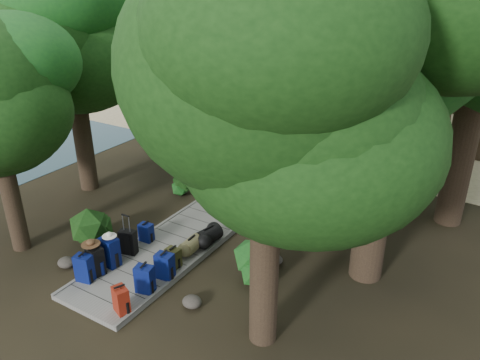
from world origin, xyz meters
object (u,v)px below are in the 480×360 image
Objects in this scene: backpack_right_a at (121,299)px; backpack_left_d at (146,231)px; backpack_left_a at (84,267)px; suitcase_on_boardwalk at (128,242)px; backpack_left_c at (110,250)px; duffel_right_khaki at (192,245)px; lone_suitcase_on_sand at (328,134)px; kayak at (283,119)px; backpack_right_c at (165,265)px; duffel_right_black at (209,235)px; sun_lounger at (421,136)px; backpack_right_b at (145,278)px; backpack_left_b at (95,259)px; backpack_right_d at (173,256)px.

backpack_left_d is at bearing 143.57° from backpack_right_a.
suitcase_on_boardwalk is at bearing 75.23° from backpack_left_a.
duffel_right_khaki is (1.34, 1.52, -0.22)m from backpack_left_c.
backpack_right_a is at bearing -62.11° from backpack_left_d.
suitcase_on_boardwalk reaches higher than backpack_left_d.
lone_suitcase_on_sand is 0.21× the size of kayak.
backpack_left_a is 1.06× the size of backpack_right_c.
duffel_right_black is at bearing 75.72° from duffel_right_khaki.
duffel_right_khaki is 0.60m from duffel_right_black.
backpack_right_c is at bearing -88.07° from sun_lounger.
backpack_left_a reaches higher than duffel_right_khaki.
kayak is (-1.76, 13.83, -0.33)m from backpack_left_a.
backpack_left_d is at bearing 139.07° from backpack_right_c.
backpack_right_b reaches higher than backpack_right_c.
backpack_left_b is 1.47× the size of backpack_right_d.
backpack_left_d is 0.76× the size of backpack_right_b.
backpack_right_a is at bearing -9.12° from backpack_left_b.
backpack_right_b reaches higher than backpack_left_d.
backpack_left_a reaches higher than backpack_right_d.
backpack_left_d is at bearing 76.89° from backpack_left_a.
suitcase_on_boardwalk is at bearing -94.41° from sun_lounger.
backpack_left_a is 0.76m from backpack_left_c.
backpack_right_d reaches higher than duffel_right_black.
backpack_left_d is 1.68m from duffel_right_black.
backpack_right_b is at bearing 114.80° from backpack_right_a.
backpack_right_d is at bearing 56.24° from backpack_left_b.
backpack_left_c reaches higher than kayak.
sun_lounger is at bearing 78.44° from backpack_right_d.
backpack_left_d is at bearing -95.57° from sun_lounger.
lone_suitcase_on_sand reaches higher than duffel_right_khaki.
backpack_right_c is (0.05, 0.64, -0.01)m from backpack_right_b.
backpack_right_c is 1.82m from duffel_right_black.
backpack_left_a is 1.14× the size of suitcase_on_boardwalk.
backpack_left_c reaches higher than duffel_right_khaki.
lone_suitcase_on_sand is (-0.35, 11.93, -0.15)m from backpack_right_b.
lone_suitcase_on_sand is at bearing -137.53° from sun_lounger.
backpack_left_d is 0.78× the size of backpack_right_c.
backpack_left_a is 14.86m from sun_lounger.
kayak is at bearing 117.69° from duffel_right_black.
backpack_right_a is 1.42m from backpack_right_c.
backpack_right_d is at bearing -96.91° from lone_suitcase_on_sand.
backpack_left_a reaches higher than backpack_right_b.
backpack_right_a is 1.07× the size of lone_suitcase_on_sand.
backpack_right_c is 13.19m from kayak.
backpack_right_a reaches higher than lone_suitcase_on_sand.
duffel_right_khaki is (1.39, 2.28, -0.18)m from backpack_left_a.
duffel_right_khaki is 0.86× the size of duffel_right_black.
duffel_right_khaki is 0.90× the size of suitcase_on_boardwalk.
backpack_left_c reaches higher than lone_suitcase_on_sand.
backpack_right_d is (-0.08, 1.11, -0.09)m from backpack_right_b.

